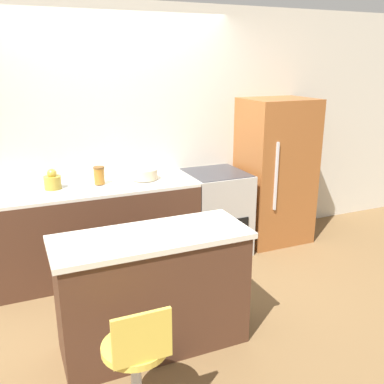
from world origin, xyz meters
TOP-DOWN VIEW (x-y plane):
  - ground_plane at (0.00, 0.00)m, footprint 14.00×14.00m
  - wall_back at (0.00, 0.71)m, footprint 8.00×0.06m
  - back_counter at (-0.30, 0.35)m, footprint 1.97×0.66m
  - kitchen_island at (-0.16, -1.00)m, footprint 1.38×0.55m
  - oven_range at (1.01, 0.35)m, footprint 0.63×0.67m
  - refrigerator at (1.78, 0.36)m, footprint 0.76×0.66m
  - stool_chair at (-0.47, -1.66)m, footprint 0.38×0.38m
  - kettle at (-0.66, 0.39)m, footprint 0.16×0.16m
  - mixing_bowl at (0.23, 0.39)m, footprint 0.26×0.26m
  - canister_jar at (-0.23, 0.39)m, footprint 0.11×0.11m

SIDE VIEW (x-z plane):
  - ground_plane at x=0.00m, z-range 0.00..0.00m
  - stool_chair at x=-0.47m, z-range -0.02..0.79m
  - back_counter at x=-0.30m, z-range 0.00..0.89m
  - kitchen_island at x=-0.16m, z-range 0.00..0.89m
  - oven_range at x=1.01m, z-range 0.00..0.89m
  - refrigerator at x=1.78m, z-range 0.00..1.64m
  - mixing_bowl at x=0.23m, z-range 0.89..1.00m
  - kettle at x=-0.66m, z-range 0.88..1.07m
  - canister_jar at x=-0.23m, z-range 0.90..1.06m
  - wall_back at x=0.00m, z-range 0.00..2.60m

